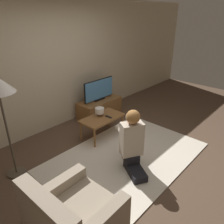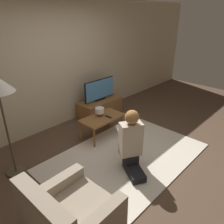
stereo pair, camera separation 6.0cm
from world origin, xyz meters
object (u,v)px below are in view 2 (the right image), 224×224
tv (100,90)px  armchair (71,218)px  coffee_table (102,119)px  person_kneeling (131,140)px  table_lamp (100,111)px

tv → armchair: tv is taller
coffee_table → person_kneeling: bearing=-110.9°
tv → table_lamp: (-0.64, -0.67, -0.13)m
tv → person_kneeling: bearing=-120.3°
coffee_table → table_lamp: table_lamp is taller
person_kneeling → table_lamp: 1.21m
tv → person_kneeling: person_kneeling is taller
coffee_table → table_lamp: 0.17m
tv → table_lamp: bearing=-133.7°
tv → person_kneeling: 2.10m
table_lamp → tv: bearing=46.3°
person_kneeling → table_lamp: (0.42, 1.14, 0.00)m
coffee_table → table_lamp: (0.01, 0.08, 0.15)m
armchair → tv: bearing=-51.0°
armchair → person_kneeling: bearing=-80.5°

